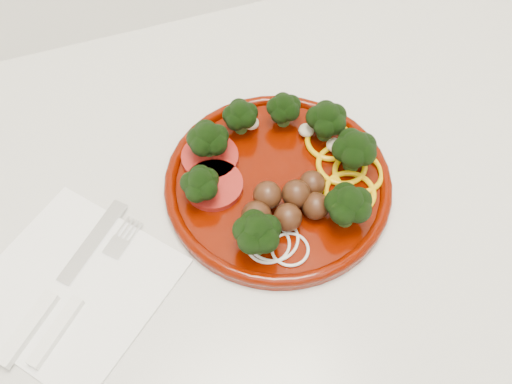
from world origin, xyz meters
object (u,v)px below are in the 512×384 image
object	(u,v)px
knife	(50,299)
fork	(69,313)
napkin	(73,287)
plate	(279,175)

from	to	relation	value
knife	fork	size ratio (longest dim) A/B	1.12
knife	napkin	bearing A→B (deg)	-22.66
plate	knife	distance (m)	0.28
napkin	knife	size ratio (longest dim) A/B	1.14
napkin	knife	xyz separation A→B (m)	(-0.02, -0.01, 0.01)
knife	fork	bearing A→B (deg)	-97.00
fork	napkin	bearing A→B (deg)	33.31
plate	napkin	world-z (taller)	plate
plate	knife	xyz separation A→B (m)	(-0.27, -0.06, -0.01)
plate	fork	distance (m)	0.27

